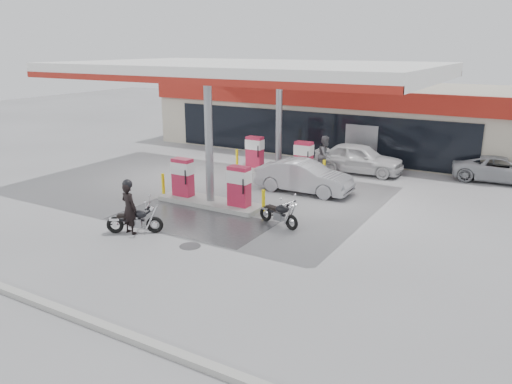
# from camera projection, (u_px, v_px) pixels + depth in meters

# --- Properties ---
(ground) EXTENTS (90.00, 90.00, 0.00)m
(ground) POSITION_uv_depth(u_px,v_px,m) (180.00, 218.00, 18.93)
(ground) COLOR gray
(ground) RESTS_ON ground
(wet_patch) EXTENTS (6.00, 3.00, 0.00)m
(wet_patch) POSITION_uv_depth(u_px,v_px,m) (191.00, 221.00, 18.69)
(wet_patch) COLOR #4C4C4F
(wet_patch) RESTS_ON ground
(drain_cover) EXTENTS (0.70, 0.70, 0.01)m
(drain_cover) POSITION_uv_depth(u_px,v_px,m) (190.00, 246.00, 16.31)
(drain_cover) COLOR #38383A
(drain_cover) RESTS_ON ground
(kerb) EXTENTS (28.00, 0.25, 0.15)m
(kerb) POSITION_uv_depth(u_px,v_px,m) (13.00, 292.00, 13.11)
(kerb) COLOR gray
(kerb) RESTS_ON ground
(store_building) EXTENTS (22.00, 8.22, 4.00)m
(store_building) POSITION_uv_depth(u_px,v_px,m) (337.00, 116.00, 31.57)
(store_building) COLOR #B0A793
(store_building) RESTS_ON ground
(canopy) EXTENTS (16.00, 10.02, 5.51)m
(canopy) POSITION_uv_depth(u_px,v_px,m) (248.00, 70.00, 21.58)
(canopy) COLOR silver
(canopy) RESTS_ON ground
(pump_island_near) EXTENTS (5.14, 1.30, 1.78)m
(pump_island_near) POSITION_uv_depth(u_px,v_px,m) (210.00, 188.00, 20.39)
(pump_island_near) COLOR #9E9E99
(pump_island_near) RESTS_ON ground
(pump_island_far) EXTENTS (5.14, 1.30, 1.78)m
(pump_island_far) POSITION_uv_depth(u_px,v_px,m) (278.00, 160.00, 25.36)
(pump_island_far) COLOR #9E9E99
(pump_island_far) RESTS_ON ground
(main_motorcycle) EXTENTS (1.77, 1.16, 1.02)m
(main_motorcycle) POSITION_uv_depth(u_px,v_px,m) (136.00, 221.00, 17.34)
(main_motorcycle) COLOR black
(main_motorcycle) RESTS_ON ground
(biker_main) EXTENTS (0.72, 0.53, 1.83)m
(biker_main) POSITION_uv_depth(u_px,v_px,m) (129.00, 208.00, 17.20)
(biker_main) COLOR black
(biker_main) RESTS_ON ground
(parked_motorcycle) EXTENTS (1.85, 0.90, 0.97)m
(parked_motorcycle) POSITION_uv_depth(u_px,v_px,m) (279.00, 214.00, 18.05)
(parked_motorcycle) COLOR black
(parked_motorcycle) RESTS_ON ground
(sedan_white) EXTENTS (4.57, 2.01, 1.53)m
(sedan_white) POSITION_uv_depth(u_px,v_px,m) (359.00, 158.00, 25.49)
(sedan_white) COLOR silver
(sedan_white) RESTS_ON ground
(attendant) EXTENTS (0.91, 1.07, 1.96)m
(attendant) POSITION_uv_depth(u_px,v_px,m) (325.00, 155.00, 25.18)
(attendant) COLOR #5B5B60
(attendant) RESTS_ON ground
(hatchback_silver) EXTENTS (4.33, 1.59, 1.42)m
(hatchback_silver) POSITION_uv_depth(u_px,v_px,m) (304.00, 177.00, 22.14)
(hatchback_silver) COLOR #9D9FA5
(hatchback_silver) RESTS_ON ground
(parked_car_left) EXTENTS (4.21, 1.98, 1.19)m
(parked_car_left) POSITION_uv_depth(u_px,v_px,m) (193.00, 130.00, 35.19)
(parked_car_left) COLOR #141745
(parked_car_left) RESTS_ON ground
(parked_car_right) EXTENTS (4.63, 2.46, 1.24)m
(parked_car_right) POSITION_uv_depth(u_px,v_px,m) (502.00, 169.00, 23.87)
(parked_car_right) COLOR #ADAFB5
(parked_car_right) RESTS_ON ground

